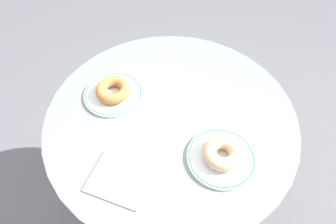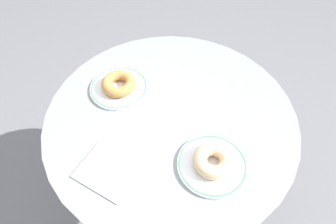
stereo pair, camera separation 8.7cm
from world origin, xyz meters
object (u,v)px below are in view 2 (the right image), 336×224
cafe_table (170,154)px  plate_right (212,165)px  plate_left (119,88)px  donut_glazed (213,160)px  donut_old_fashioned (119,84)px  paper_napkin (108,171)px

cafe_table → plate_right: 0.31m
plate_left → donut_glazed: 0.39m
donut_old_fashioned → donut_glazed: donut_glazed is taller
plate_right → donut_glazed: size_ratio=1.76×
cafe_table → donut_glazed: donut_glazed is taller
cafe_table → plate_right: (0.19, -0.04, 0.24)m
cafe_table → plate_right: bearing=-12.0°
donut_glazed → donut_old_fashioned: bearing=-180.0°
plate_left → cafe_table: bearing=11.9°
paper_napkin → plate_left: bearing=135.2°
plate_right → paper_napkin: plate_right is taller
plate_left → donut_old_fashioned: (0.00, -0.00, 0.02)m
cafe_table → plate_left: 0.31m
cafe_table → paper_napkin: 0.34m
cafe_table → plate_right: plate_right is taller
donut_old_fashioned → plate_right: bearing=0.0°
donut_old_fashioned → donut_glazed: size_ratio=1.03×
cafe_table → plate_left: (-0.19, -0.04, 0.24)m
plate_left → paper_napkin: (0.21, -0.21, -0.00)m
donut_old_fashioned → paper_napkin: 0.29m
donut_glazed → paper_napkin: 0.28m
plate_right → donut_glazed: donut_glazed is taller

